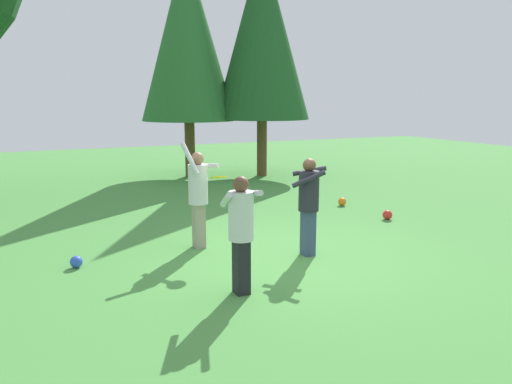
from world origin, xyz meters
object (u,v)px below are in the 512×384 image
at_px(person_thrower, 198,191).
at_px(ball_blue, 76,262).
at_px(frisbee, 218,177).
at_px(ball_red, 387,215).
at_px(person_catcher, 241,225).
at_px(tree_right, 262,33).
at_px(ball_orange, 342,202).
at_px(person_bystander, 309,199).
at_px(tree_center, 187,36).

bearing_deg(person_thrower, ball_blue, -117.41).
height_order(frisbee, ball_red, frisbee).
distance_m(person_thrower, person_catcher, 2.26).
relative_size(ball_blue, tree_right, 0.03).
bearing_deg(frisbee, ball_blue, 176.47).
xyz_separation_m(ball_orange, tree_right, (0.25, 5.15, 4.58)).
xyz_separation_m(person_bystander, tree_center, (0.76, 9.02, 3.60)).
distance_m(ball_red, ball_blue, 6.49).
distance_m(person_catcher, tree_center, 10.99).
height_order(person_catcher, ball_orange, person_catcher).
relative_size(person_catcher, tree_center, 0.22).
relative_size(person_catcher, frisbee, 5.43).
bearing_deg(person_catcher, tree_right, -15.33).
height_order(person_bystander, tree_right, tree_right).
bearing_deg(ball_red, ball_blue, -176.03).
bearing_deg(tree_center, frisbee, -103.99).
bearing_deg(tree_center, person_catcher, -103.55).
xyz_separation_m(person_catcher, ball_red, (4.52, 2.48, -0.85)).
distance_m(ball_orange, tree_right, 6.90).
xyz_separation_m(ball_red, tree_center, (-2.09, 7.61, 4.47)).
distance_m(person_catcher, ball_blue, 2.94).
height_order(person_bystander, frisbee, person_bystander).
xyz_separation_m(person_bystander, frisbee, (-1.29, 0.81, 0.33)).
distance_m(person_catcher, ball_red, 5.23).
bearing_deg(frisbee, person_thrower, 123.54).
bearing_deg(ball_blue, frisbee, -3.53).
xyz_separation_m(ball_blue, tree_right, (6.64, 7.20, 4.59)).
relative_size(person_bystander, frisbee, 5.53).
relative_size(person_catcher, ball_blue, 8.42).
bearing_deg(ball_orange, tree_center, 108.44).
height_order(person_thrower, person_catcher, person_thrower).
bearing_deg(person_thrower, person_bystander, 18.80).
bearing_deg(person_thrower, person_catcher, -37.16).
bearing_deg(person_catcher, person_thrower, 8.00).
distance_m(ball_orange, tree_center, 7.76).
distance_m(person_thrower, tree_center, 8.91).
distance_m(ball_blue, tree_right, 10.82).
height_order(ball_orange, tree_right, tree_right).
bearing_deg(tree_center, person_bystander, -94.80).
bearing_deg(person_catcher, ball_orange, -35.82).
xyz_separation_m(ball_red, tree_right, (0.17, 6.75, 4.58)).
bearing_deg(person_bystander, person_thrower, -5.37).
xyz_separation_m(person_thrower, ball_red, (4.38, 0.22, -0.91)).
xyz_separation_m(ball_red, ball_orange, (-0.08, 1.60, -0.00)).
distance_m(ball_blue, ball_orange, 6.71).
distance_m(frisbee, tree_center, 9.07).
distance_m(ball_blue, tree_center, 10.22).
height_order(ball_orange, tree_center, tree_center).
bearing_deg(person_thrower, ball_red, 59.39).
height_order(person_thrower, ball_red, person_thrower).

